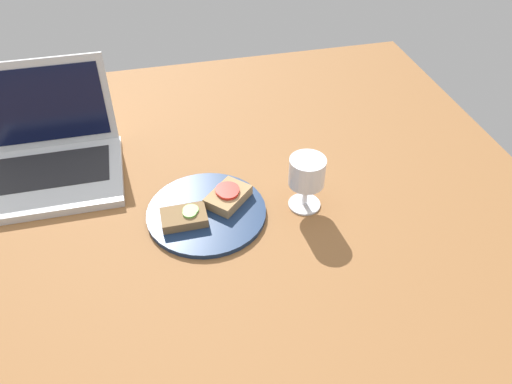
# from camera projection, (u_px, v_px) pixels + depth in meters

# --- Properties ---
(wooden_table) EXTENTS (1.40, 1.40, 0.03)m
(wooden_table) POSITION_uv_depth(u_px,v_px,m) (231.00, 218.00, 1.07)
(wooden_table) COLOR brown
(wooden_table) RESTS_ON ground
(plate) EXTENTS (0.25, 0.25, 0.01)m
(plate) POSITION_uv_depth(u_px,v_px,m) (207.00, 213.00, 1.05)
(plate) COLOR navy
(plate) RESTS_ON wooden_table
(sandwich_with_cucumber) EXTENTS (0.09, 0.06, 0.03)m
(sandwich_with_cucumber) POSITION_uv_depth(u_px,v_px,m) (184.00, 217.00, 1.02)
(sandwich_with_cucumber) COLOR brown
(sandwich_with_cucumber) RESTS_ON plate
(sandwich_with_tomato) EXTENTS (0.11, 0.11, 0.03)m
(sandwich_with_tomato) POSITION_uv_depth(u_px,v_px,m) (227.00, 196.00, 1.06)
(sandwich_with_tomato) COLOR #A88456
(sandwich_with_tomato) RESTS_ON plate
(wine_glass) EXTENTS (0.08, 0.08, 0.12)m
(wine_glass) POSITION_uv_depth(u_px,v_px,m) (307.00, 175.00, 1.02)
(wine_glass) COLOR white
(wine_glass) RESTS_ON wooden_table
(laptop) EXTENTS (0.32, 0.27, 0.23)m
(laptop) POSITION_uv_depth(u_px,v_px,m) (49.00, 156.00, 1.14)
(laptop) COLOR silver
(laptop) RESTS_ON wooden_table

